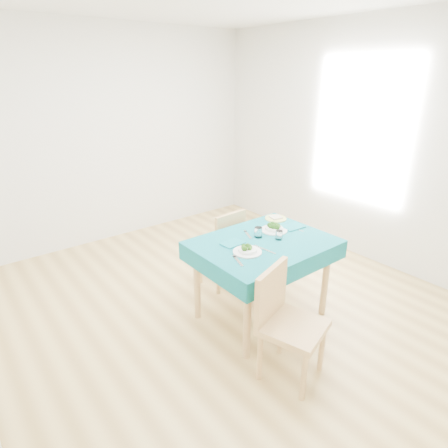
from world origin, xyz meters
TOP-DOWN VIEW (x-y plane):
  - room_shell at (0.00, 0.00)m, footprint 4.02×4.52m
  - table at (0.16, -0.35)m, footprint 1.16×0.88m
  - chair_near at (-0.18, -1.03)m, footprint 0.54×0.56m
  - chair_far at (0.21, 0.34)m, footprint 0.39×0.43m
  - bowl_near at (-0.09, -0.42)m, footprint 0.23×0.23m
  - bowl_far at (0.40, -0.24)m, footprint 0.25×0.25m
  - fork_near at (-0.25, -0.49)m, footprint 0.08×0.18m
  - knife_near at (0.05, -0.47)m, footprint 0.04×0.23m
  - fork_far at (0.15, -0.16)m, footprint 0.09×0.17m
  - knife_far at (0.58, -0.32)m, footprint 0.06×0.21m
  - napkin_near at (-0.08, -0.22)m, footprint 0.20×0.14m
  - napkin_far at (0.60, -0.29)m, footprint 0.22×0.16m
  - tumbler_center at (0.19, -0.25)m, footprint 0.07×0.07m
  - tumbler_side at (0.30, -0.40)m, footprint 0.06×0.06m
  - side_plate at (0.63, -0.04)m, footprint 0.21×0.21m
  - bread_slice at (0.63, -0.04)m, footprint 0.13×0.13m

SIDE VIEW (x-z plane):
  - table at x=0.16m, z-range 0.00..0.76m
  - chair_far at x=0.21m, z-range 0.00..0.93m
  - chair_near at x=-0.18m, z-range 0.00..1.05m
  - fork_far at x=0.15m, z-range 0.76..0.76m
  - knife_far at x=0.58m, z-range 0.76..0.76m
  - fork_near at x=-0.25m, z-range 0.76..0.76m
  - knife_near at x=0.05m, z-range 0.76..0.76m
  - side_plate at x=0.63m, z-range 0.76..0.77m
  - napkin_near at x=-0.08m, z-range 0.76..0.77m
  - napkin_far at x=0.60m, z-range 0.76..0.77m
  - bread_slice at x=0.63m, z-range 0.77..0.78m
  - bowl_near at x=-0.09m, z-range 0.76..0.83m
  - bowl_far at x=0.40m, z-range 0.76..0.83m
  - tumbler_side at x=0.30m, z-range 0.76..0.84m
  - tumbler_center at x=0.19m, z-range 0.76..0.85m
  - room_shell at x=0.00m, z-range -0.02..2.71m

